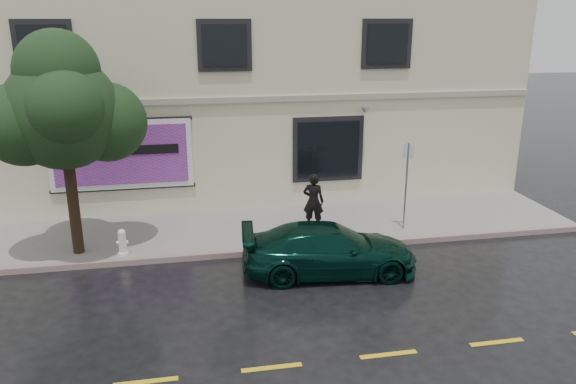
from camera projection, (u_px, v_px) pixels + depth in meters
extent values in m
plane|color=black|center=(248.00, 281.00, 13.32)|extent=(90.00, 90.00, 0.00)
cube|color=gray|center=(235.00, 229.00, 16.35)|extent=(20.00, 3.50, 0.15)
cube|color=gray|center=(242.00, 253.00, 14.71)|extent=(20.00, 0.18, 0.16)
cube|color=gold|center=(272.00, 368.00, 10.04)|extent=(19.00, 0.12, 0.01)
cube|color=beige|center=(217.00, 87.00, 20.71)|extent=(20.00, 8.00, 7.00)
cube|color=#9E9984|center=(226.00, 100.00, 16.90)|extent=(20.00, 0.12, 0.18)
cube|color=black|center=(328.00, 149.00, 17.96)|extent=(2.30, 0.10, 2.10)
cube|color=black|center=(328.00, 149.00, 17.90)|extent=(2.00, 0.05, 1.80)
cube|color=black|center=(43.00, 47.00, 15.47)|extent=(1.30, 0.05, 1.20)
cube|color=black|center=(225.00, 45.00, 16.36)|extent=(1.30, 0.05, 1.20)
cube|color=black|center=(387.00, 44.00, 17.25)|extent=(1.30, 0.05, 1.20)
cube|color=white|center=(121.00, 155.00, 16.76)|extent=(4.20, 0.06, 2.10)
cube|color=#D72F56|center=(121.00, 155.00, 16.73)|extent=(3.90, 0.04, 1.80)
cube|color=black|center=(124.00, 188.00, 17.11)|extent=(4.30, 0.10, 0.10)
cube|color=black|center=(118.00, 120.00, 16.48)|extent=(4.30, 0.10, 0.10)
cube|color=black|center=(120.00, 151.00, 16.65)|extent=(3.40, 0.02, 0.28)
imported|color=black|center=(329.00, 250.00, 13.59)|extent=(4.37, 2.24, 1.23)
imported|color=black|center=(313.00, 201.00, 15.99)|extent=(0.71, 0.60, 1.65)
imported|color=black|center=(314.00, 161.00, 15.63)|extent=(1.33, 1.33, 0.75)
cylinder|color=black|center=(74.00, 205.00, 14.22)|extent=(0.28, 0.28, 2.58)
sphere|color=black|center=(62.00, 112.00, 13.51)|extent=(2.78, 2.78, 2.78)
cylinder|color=white|center=(123.00, 253.00, 14.42)|extent=(0.27, 0.27, 0.07)
cylinder|color=white|center=(123.00, 243.00, 14.34)|extent=(0.20, 0.20, 0.50)
sphere|color=white|center=(122.00, 233.00, 14.25)|extent=(0.20, 0.20, 0.20)
cylinder|color=white|center=(122.00, 242.00, 14.33)|extent=(0.29, 0.09, 0.09)
cylinder|color=gray|center=(406.00, 187.00, 15.87)|extent=(0.05, 0.05, 2.52)
cube|color=silver|center=(408.00, 151.00, 15.56)|extent=(0.30, 0.12, 0.41)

